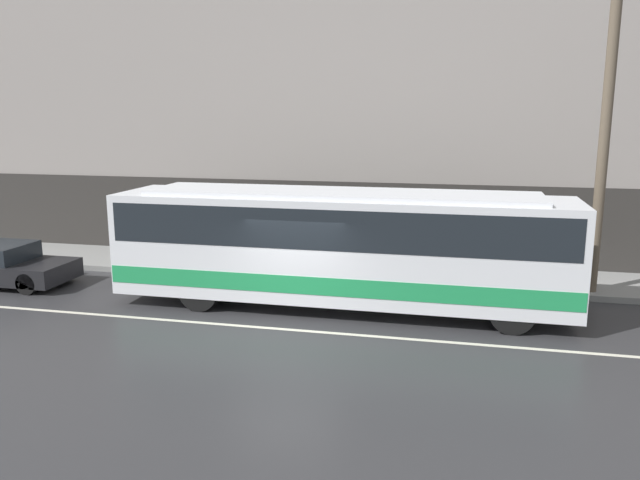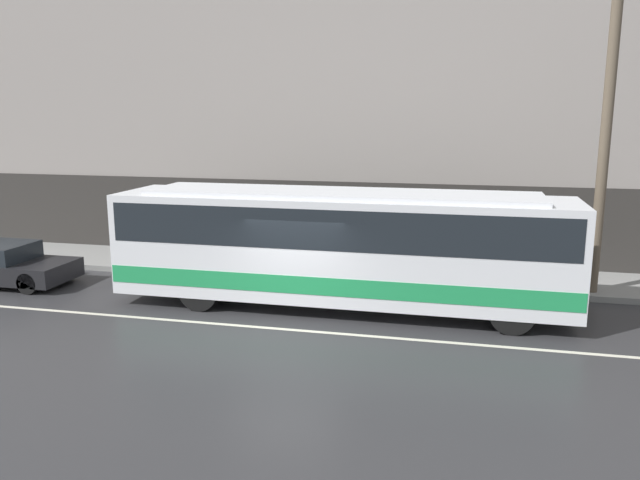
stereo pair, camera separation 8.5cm
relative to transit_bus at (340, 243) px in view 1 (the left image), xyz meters
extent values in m
plane|color=#2D2D30|center=(-0.90, -2.02, -1.75)|extent=(60.00, 60.00, 0.00)
cube|color=gray|center=(-0.90, 3.47, -1.66)|extent=(60.00, 2.98, 0.17)
cube|color=gray|center=(-0.90, 5.11, 4.27)|extent=(60.00, 0.30, 12.04)
cube|color=#2D2B28|center=(-0.90, 4.94, -0.35)|extent=(60.00, 0.06, 2.80)
cube|color=beige|center=(-0.90, -2.02, -1.74)|extent=(54.00, 0.14, 0.01)
cube|color=silver|center=(-0.01, 0.00, -0.08)|extent=(11.82, 2.53, 2.63)
cube|color=#1E8C4C|center=(-0.01, 0.00, -0.85)|extent=(11.76, 2.56, 0.45)
cube|color=black|center=(-0.01, 0.00, 0.55)|extent=(11.46, 2.55, 1.00)
cube|color=orange|center=(5.85, 0.00, 1.04)|extent=(0.12, 1.90, 0.28)
cube|color=silver|center=(-0.01, 0.00, 1.29)|extent=(10.04, 2.15, 0.12)
cylinder|color=black|center=(4.30, -1.11, -1.22)|extent=(1.06, 0.28, 1.06)
cylinder|color=black|center=(4.30, 1.11, -1.22)|extent=(1.06, 0.28, 1.06)
cylinder|color=black|center=(-3.52, -1.11, -1.22)|extent=(1.06, 0.28, 1.06)
cylinder|color=black|center=(-3.52, 1.11, -1.22)|extent=(1.06, 0.28, 1.06)
cylinder|color=black|center=(-8.88, -0.83, -1.44)|extent=(0.62, 0.20, 0.62)
cylinder|color=black|center=(-8.88, 0.83, -1.44)|extent=(0.62, 0.20, 0.62)
cylinder|color=brown|center=(6.68, 2.47, 2.39)|extent=(0.29, 0.29, 7.92)
camera|label=1|loc=(3.03, -15.60, 3.30)|focal=35.00mm
camera|label=2|loc=(3.11, -15.59, 3.30)|focal=35.00mm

